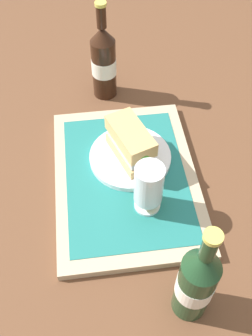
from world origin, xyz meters
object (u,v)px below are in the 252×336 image
object	(u,v)px
second_bottle	(104,62)
sandwich	(131,144)
beer_glass	(149,186)
plate	(130,157)
beer_bottle	(196,282)

from	to	relation	value
second_bottle	sandwich	bearing A→B (deg)	7.53
beer_glass	second_bottle	xyz separation A→B (m)	(-0.40, -0.05, 0.01)
plate	second_bottle	bearing A→B (deg)	-172.63
beer_bottle	beer_glass	bearing A→B (deg)	-168.24
beer_bottle	second_bottle	xyz separation A→B (m)	(-0.61, -0.10, 0.00)
beer_bottle	second_bottle	distance (m)	0.62
sandwich	second_bottle	bearing A→B (deg)	167.62
beer_glass	beer_bottle	distance (m)	0.22
second_bottle	beer_bottle	bearing A→B (deg)	9.04
beer_bottle	second_bottle	size ratio (longest dim) A/B	1.00
plate	beer_glass	bearing A→B (deg)	8.00
plate	beer_glass	distance (m)	0.15
plate	beer_bottle	bearing A→B (deg)	10.32
beer_glass	sandwich	bearing A→B (deg)	-172.30
sandwich	second_bottle	size ratio (longest dim) A/B	0.54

